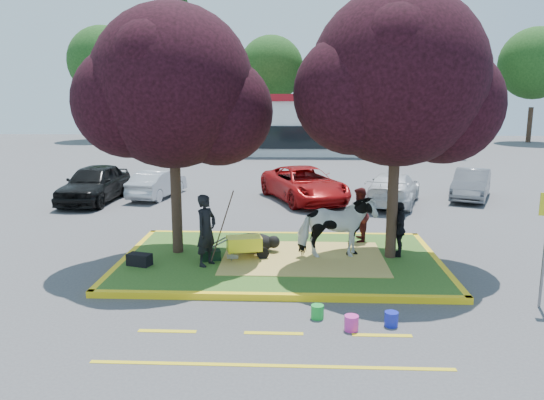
{
  "coord_description": "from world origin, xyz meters",
  "views": [
    {
      "loc": [
        0.37,
        -13.36,
        4.36
      ],
      "look_at": [
        -0.24,
        0.5,
        1.59
      ],
      "focal_mm": 35.0,
      "sensor_mm": 36.0,
      "label": 1
    }
  ],
  "objects_px": {
    "wheelbarrow": "(245,244)",
    "car_black": "(94,183)",
    "bucket_green": "(317,312)",
    "car_silver": "(157,184)",
    "cow": "(336,227)",
    "bucket_pink": "(351,323)",
    "bucket_blue": "(391,319)",
    "calf": "(253,242)",
    "handler": "(206,230)"
  },
  "relations": [
    {
      "from": "bucket_pink",
      "to": "car_silver",
      "type": "xyz_separation_m",
      "value": [
        -7.0,
        12.87,
        0.45
      ]
    },
    {
      "from": "handler",
      "to": "bucket_green",
      "type": "height_order",
      "value": "handler"
    },
    {
      "from": "wheelbarrow",
      "to": "bucket_blue",
      "type": "relative_size",
      "value": 5.66
    },
    {
      "from": "cow",
      "to": "bucket_green",
      "type": "distance_m",
      "value": 3.68
    },
    {
      "from": "wheelbarrow",
      "to": "car_black",
      "type": "bearing_deg",
      "value": 117.98
    },
    {
      "from": "bucket_pink",
      "to": "car_black",
      "type": "bearing_deg",
      "value": 128.41
    },
    {
      "from": "handler",
      "to": "bucket_pink",
      "type": "distance_m",
      "value": 4.74
    },
    {
      "from": "cow",
      "to": "handler",
      "type": "relative_size",
      "value": 1.09
    },
    {
      "from": "bucket_green",
      "to": "bucket_blue",
      "type": "distance_m",
      "value": 1.43
    },
    {
      "from": "bucket_green",
      "to": "car_silver",
      "type": "relative_size",
      "value": 0.08
    },
    {
      "from": "calf",
      "to": "bucket_blue",
      "type": "height_order",
      "value": "calf"
    },
    {
      "from": "wheelbarrow",
      "to": "car_silver",
      "type": "distance_m",
      "value": 10.15
    },
    {
      "from": "car_black",
      "to": "wheelbarrow",
      "type": "bearing_deg",
      "value": -46.58
    },
    {
      "from": "car_silver",
      "to": "handler",
      "type": "bearing_deg",
      "value": 122.3
    },
    {
      "from": "calf",
      "to": "bucket_blue",
      "type": "distance_m",
      "value": 5.26
    },
    {
      "from": "wheelbarrow",
      "to": "car_black",
      "type": "distance_m",
      "value": 10.56
    },
    {
      "from": "wheelbarrow",
      "to": "calf",
      "type": "bearing_deg",
      "value": 63.3
    },
    {
      "from": "bucket_green",
      "to": "bucket_blue",
      "type": "bearing_deg",
      "value": -11.79
    },
    {
      "from": "car_silver",
      "to": "bucket_pink",
      "type": "bearing_deg",
      "value": 129.57
    },
    {
      "from": "bucket_green",
      "to": "bucket_pink",
      "type": "xyz_separation_m",
      "value": [
        0.62,
        -0.52,
        0.01
      ]
    },
    {
      "from": "wheelbarrow",
      "to": "car_silver",
      "type": "relative_size",
      "value": 0.44
    },
    {
      "from": "calf",
      "to": "car_silver",
      "type": "distance_m",
      "value": 9.6
    },
    {
      "from": "cow",
      "to": "car_silver",
      "type": "xyz_separation_m",
      "value": [
        -7.0,
        8.82,
        -0.39
      ]
    },
    {
      "from": "bucket_green",
      "to": "car_silver",
      "type": "xyz_separation_m",
      "value": [
        -6.38,
        12.35,
        0.45
      ]
    },
    {
      "from": "bucket_blue",
      "to": "car_silver",
      "type": "relative_size",
      "value": 0.08
    },
    {
      "from": "handler",
      "to": "calf",
      "type": "bearing_deg",
      "value": -12.54
    },
    {
      "from": "handler",
      "to": "car_black",
      "type": "distance_m",
      "value": 10.41
    },
    {
      "from": "handler",
      "to": "bucket_pink",
      "type": "height_order",
      "value": "handler"
    },
    {
      "from": "cow",
      "to": "bucket_pink",
      "type": "relative_size",
      "value": 6.79
    },
    {
      "from": "calf",
      "to": "car_black",
      "type": "xyz_separation_m",
      "value": [
        -7.13,
        7.23,
        0.37
      ]
    },
    {
      "from": "cow",
      "to": "bucket_blue",
      "type": "bearing_deg",
      "value": -177.41
    },
    {
      "from": "calf",
      "to": "car_black",
      "type": "relative_size",
      "value": 0.25
    },
    {
      "from": "bucket_green",
      "to": "bucket_pink",
      "type": "height_order",
      "value": "bucket_pink"
    },
    {
      "from": "bucket_pink",
      "to": "car_black",
      "type": "distance_m",
      "value": 15.04
    },
    {
      "from": "calf",
      "to": "handler",
      "type": "xyz_separation_m",
      "value": [
        -1.07,
        -1.24,
        0.65
      ]
    },
    {
      "from": "cow",
      "to": "car_black",
      "type": "relative_size",
      "value": 0.43
    },
    {
      "from": "cow",
      "to": "bucket_green",
      "type": "height_order",
      "value": "cow"
    },
    {
      "from": "cow",
      "to": "calf",
      "type": "distance_m",
      "value": 2.34
    },
    {
      "from": "calf",
      "to": "bucket_blue",
      "type": "relative_size",
      "value": 4.1
    },
    {
      "from": "handler",
      "to": "wheelbarrow",
      "type": "bearing_deg",
      "value": -31.47
    },
    {
      "from": "handler",
      "to": "wheelbarrow",
      "type": "xyz_separation_m",
      "value": [
        0.9,
        0.52,
        -0.49
      ]
    },
    {
      "from": "car_black",
      "to": "car_silver",
      "type": "relative_size",
      "value": 1.26
    },
    {
      "from": "wheelbarrow",
      "to": "car_black",
      "type": "relative_size",
      "value": 0.35
    },
    {
      "from": "wheelbarrow",
      "to": "handler",
      "type": "bearing_deg",
      "value": -163.03
    },
    {
      "from": "cow",
      "to": "bucket_pink",
      "type": "xyz_separation_m",
      "value": [
        0.0,
        -4.04,
        -0.83
      ]
    },
    {
      "from": "calf",
      "to": "car_silver",
      "type": "relative_size",
      "value": 0.32
    },
    {
      "from": "car_black",
      "to": "bucket_green",
      "type": "bearing_deg",
      "value": -50.05
    },
    {
      "from": "cow",
      "to": "car_silver",
      "type": "distance_m",
      "value": 11.27
    },
    {
      "from": "bucket_blue",
      "to": "car_black",
      "type": "height_order",
      "value": "car_black"
    },
    {
      "from": "cow",
      "to": "car_silver",
      "type": "height_order",
      "value": "cow"
    }
  ]
}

